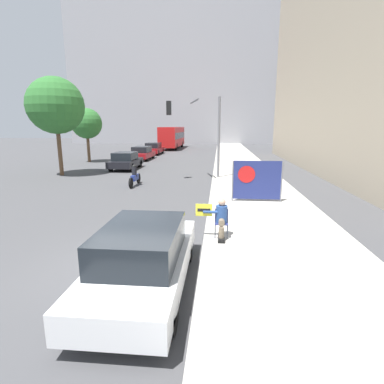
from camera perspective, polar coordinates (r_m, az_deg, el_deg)
ground_plane at (r=7.75m, az=-12.43°, el=-14.17°), size 160.00×160.00×0.00m
sidewalk_curb at (r=21.92m, az=9.94°, el=3.43°), size 4.48×90.00×0.17m
building_backdrop_far at (r=66.99m, az=1.65°, el=22.35°), size 52.00×12.00×30.05m
seated_protester at (r=8.95m, az=5.50°, el=-4.79°), size 0.98×0.77×1.18m
protest_banner at (r=13.43m, az=12.20°, el=2.22°), size 2.18×0.06×1.80m
traffic_light_pole at (r=19.28m, az=1.37°, el=13.03°), size 3.35×3.12×5.08m
parked_car_curbside at (r=6.54m, az=-9.24°, el=-12.20°), size 1.78×4.52×1.45m
car_on_road_nearest at (r=25.04m, az=-12.53°, el=5.84°), size 1.86×4.14×1.40m
car_on_road_midblock at (r=32.05m, az=-9.47°, el=7.34°), size 1.84×4.60×1.39m
car_on_road_distant at (r=38.10m, az=-7.30°, el=8.22°), size 1.84×4.78×1.45m
city_bus_on_road at (r=47.80m, az=-3.78°, el=10.54°), size 2.49×11.16×3.32m
motorcycle_on_road at (r=17.96m, az=-10.87°, el=2.91°), size 0.28×2.21×1.26m
street_tree_near_curb at (r=23.26m, az=-24.55°, el=14.71°), size 3.84×3.84×6.74m
street_tree_midblock at (r=31.14m, az=-19.43°, el=12.18°), size 2.89×2.89×5.15m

